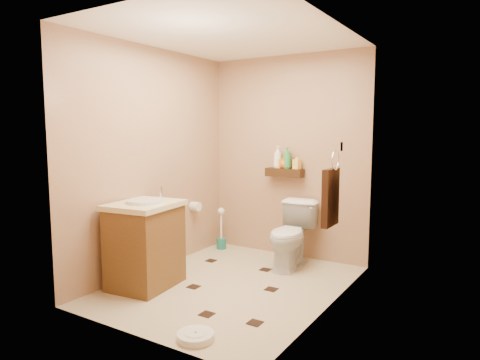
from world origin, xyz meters
The scene contains 19 objects.
ground centered at (0.00, 0.00, 0.00)m, with size 2.50×2.50×0.00m, color #C5B890.
wall_back centered at (0.00, 1.25, 1.20)m, with size 2.00×0.04×2.40m, color tan.
wall_front centered at (0.00, -1.25, 1.20)m, with size 2.00×0.04×2.40m, color tan.
wall_left centered at (-1.00, 0.00, 1.20)m, with size 0.04×2.50×2.40m, color tan.
wall_right centered at (1.00, 0.00, 1.20)m, with size 0.04×2.50×2.40m, color tan.
ceiling centered at (0.00, 0.00, 2.40)m, with size 2.00×2.50×0.02m, color white.
wall_shelf centered at (0.00, 1.17, 1.02)m, with size 0.46×0.14×0.10m, color #371F0F.
floor_accents centered at (0.06, -0.05, 0.00)m, with size 1.36×1.37×0.01m.
toilet centered at (0.25, 0.83, 0.36)m, with size 0.41×0.72×0.73m, color white.
vanity centered at (-0.70, -0.46, 0.43)m, with size 0.64×0.74×0.96m.
bathroom_scale centered at (0.38, -1.06, 0.03)m, with size 0.35×0.35×0.06m.
toilet_brush centered at (-0.82, 1.02, 0.19)m, with size 0.12×0.12×0.54m.
towel_ring centered at (0.91, 0.25, 0.95)m, with size 0.12×0.30×0.76m.
toilet_paper centered at (-0.94, 0.65, 0.60)m, with size 0.12×0.11×0.12m.
bottle_a centered at (-0.09, 1.17, 1.20)m, with size 0.10×0.10×0.26m, color white.
bottle_b centered at (-0.07, 1.17, 1.16)m, with size 0.08×0.08×0.17m, color yellow.
bottle_c centered at (-0.01, 1.17, 1.14)m, with size 0.11×0.11×0.15m, color #DA5819.
bottle_d centered at (0.03, 1.17, 1.20)m, with size 0.10×0.10×0.26m, color green.
bottle_e centered at (0.16, 1.17, 1.15)m, with size 0.07×0.08×0.17m, color #F3C851.
Camera 1 is at (2.23, -3.41, 1.53)m, focal length 32.00 mm.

